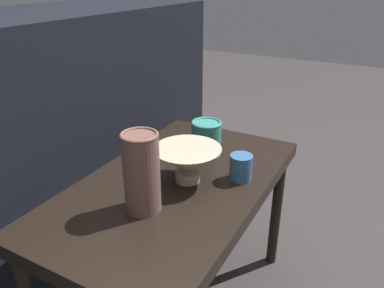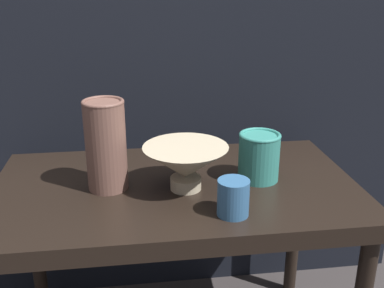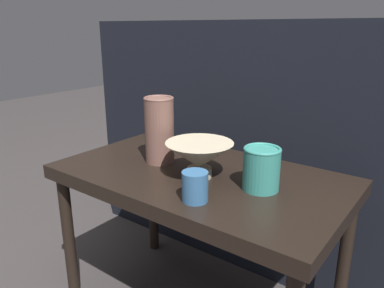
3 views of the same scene
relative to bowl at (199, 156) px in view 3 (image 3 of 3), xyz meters
name	(u,v)px [view 3 (image 3 of 3)]	position (x,y,z in m)	size (l,w,h in m)	color
table	(199,189)	(-0.02, 0.03, -0.11)	(0.80, 0.46, 0.48)	black
couch_backdrop	(280,140)	(-0.02, 0.57, -0.10)	(1.45, 0.50, 0.89)	black
bowl	(199,156)	(0.00, 0.00, 0.00)	(0.18, 0.18, 0.10)	#C1B293
vase_textured_left	(158,130)	(-0.17, 0.02, 0.04)	(0.09, 0.09, 0.20)	brown
vase_colorful_right	(262,168)	(0.17, 0.03, 0.00)	(0.09, 0.09, 0.11)	teal
cup	(195,186)	(0.08, -0.12, -0.02)	(0.06, 0.06, 0.07)	#33608E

